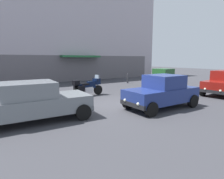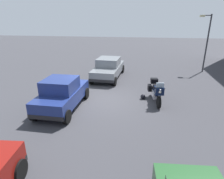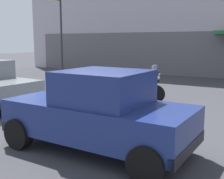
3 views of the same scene
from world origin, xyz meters
name	(u,v)px [view 3 (image 3 of 3)]	position (x,y,z in m)	size (l,w,h in m)	color
ground_plane	(93,121)	(0.00, 0.00, 0.00)	(80.00, 80.00, 0.00)	#38383D
motorcycle	(134,84)	(-0.29, 3.07, 0.62)	(2.26, 0.87, 1.36)	black
helmet	(119,100)	(-0.52, 2.35, 0.14)	(0.28, 0.28, 0.28)	black
car_wagon_end	(99,112)	(1.38, -1.75, 0.81)	(3.89, 1.82, 1.64)	navy
streetlamp_curbside	(60,30)	(-7.56, 7.35, 2.90)	(0.28, 0.94, 4.77)	#2D2D33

